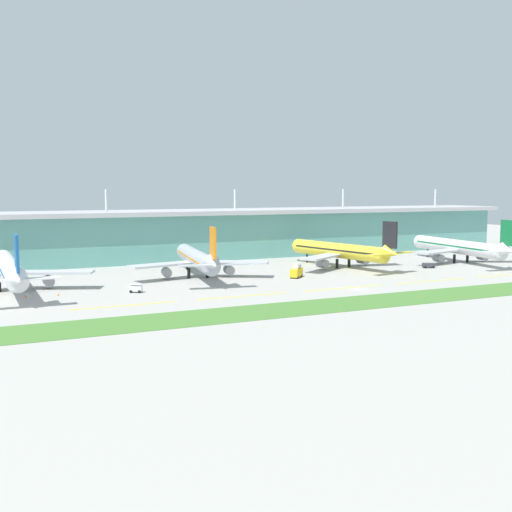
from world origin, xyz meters
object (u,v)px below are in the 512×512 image
Objects in this scene: airliner_near_middle at (197,259)px; safety_cone_nose_front at (58,295)px; airliner_farthest at (459,247)px; airliner_nearest at (10,269)px; pushback_tug at (429,265)px; baggage_cart at (136,288)px; airliner_far_middle at (341,251)px; safety_cone_right_wingtip at (26,296)px; fuel_truck at (297,271)px.

airliner_near_middle is 87.65× the size of safety_cone_nose_front.
airliner_nearest is at bearing 179.04° from airliner_farthest.
airliner_farthest is 25.12m from pushback_tug.
airliner_near_middle is at bearing 1.84° from airliner_nearest.
airliner_nearest is 20.63m from safety_cone_nose_front.
airliner_near_middle is 35.25m from baggage_cart.
safety_cone_right_wingtip is (-116.84, -19.79, -6.09)m from airliner_far_middle.
baggage_cart is 21.79m from safety_cone_nose_front.
safety_cone_nose_front is (-160.99, -13.02, -6.10)m from airliner_farthest.
baggage_cart is at bearing -140.91° from airliner_near_middle.
airliner_far_middle reaches higher than safety_cone_nose_front.
safety_cone_right_wingtip is at bearing -79.08° from airliner_nearest.
airliner_farthest is 170.23m from safety_cone_right_wingtip.
airliner_farthest reaches higher than safety_cone_nose_front.
airliner_near_middle is 59.97m from safety_cone_right_wingtip.
baggage_cart is 30.44m from safety_cone_right_wingtip.
fuel_truck is 9.91× the size of safety_cone_nose_front.
airliner_farthest is at bearing -2.45° from airliner_near_middle.
airliner_far_middle is at bearing 30.54° from fuel_truck.
airliner_far_middle reaches higher than fuel_truck.
safety_cone_nose_front is at bearing -178.12° from pushback_tug.
airliner_near_middle is at bearing 171.55° from pushback_tug.
baggage_cart reaches higher than safety_cone_nose_front.
airliner_farthest is at bearing 4.18° from safety_cone_right_wingtip.
safety_cone_right_wingtip is at bearing -178.47° from pushback_tug.
airliner_near_middle is 112.65m from airliner_farthest.
airliner_near_middle reaches higher than pushback_tug.
airliner_farthest is at bearing 20.22° from pushback_tug.
airliner_far_middle is 110.24m from safety_cone_nose_front.
airliner_far_middle is 53.35m from airliner_farthest.
pushback_tug is 7.10× the size of safety_cone_nose_front.
baggage_cart is (-58.00, -7.56, -1.00)m from fuel_truck.
safety_cone_nose_front is at bearing 169.02° from baggage_cart.
safety_cone_nose_front and safety_cone_right_wingtip have the same top height.
baggage_cart is at bearing -175.74° from pushback_tug.
airliner_nearest is 16.73m from safety_cone_right_wingtip.
pushback_tug is (58.59, 1.12, -1.16)m from fuel_truck.
safety_cone_right_wingtip is (-8.68, 0.61, 0.00)m from safety_cone_nose_front.
airliner_nearest is at bearing -177.85° from airliner_far_middle.
pushback_tug is at bearing -4.35° from airliner_nearest.
airliner_near_middle is at bearing 16.78° from safety_cone_right_wingtip.
airliner_farthest is 16.13× the size of baggage_cart.
airliner_nearest is 14.51× the size of pushback_tug.
pushback_tug is 138.04m from safety_cone_nose_front.
fuel_truck is (-28.79, -16.99, -4.18)m from airliner_far_middle.
airliner_nearest is 91.95m from fuel_truck.
fuel_truck is at bearing -173.29° from airliner_farthest.
airliner_far_middle is at bearing 9.61° from safety_cone_right_wingtip.
safety_cone_right_wingtip is at bearing -170.39° from airliner_far_middle.
fuel_truck reaches higher than safety_cone_nose_front.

